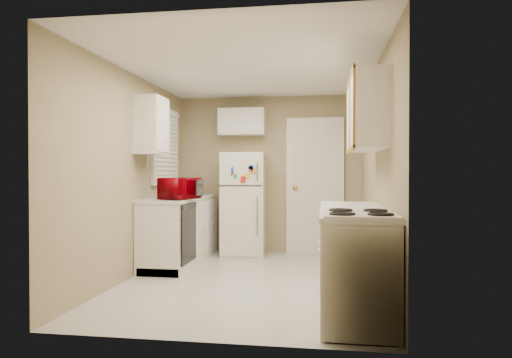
# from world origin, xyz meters

# --- Properties ---
(floor) EXTENTS (3.80, 3.80, 0.00)m
(floor) POSITION_xyz_m (0.00, 0.00, 0.00)
(floor) COLOR beige
(floor) RESTS_ON ground
(ceiling) EXTENTS (3.80, 3.80, 0.00)m
(ceiling) POSITION_xyz_m (0.00, 0.00, 2.40)
(ceiling) COLOR white
(ceiling) RESTS_ON floor
(wall_left) EXTENTS (3.80, 3.80, 0.00)m
(wall_left) POSITION_xyz_m (-1.40, 0.00, 1.20)
(wall_left) COLOR #9A8865
(wall_left) RESTS_ON floor
(wall_right) EXTENTS (3.80, 3.80, 0.00)m
(wall_right) POSITION_xyz_m (1.40, 0.00, 1.20)
(wall_right) COLOR #9A8865
(wall_right) RESTS_ON floor
(wall_back) EXTENTS (2.80, 2.80, 0.00)m
(wall_back) POSITION_xyz_m (0.00, 1.90, 1.20)
(wall_back) COLOR #9A8865
(wall_back) RESTS_ON floor
(wall_front) EXTENTS (2.80, 2.80, 0.00)m
(wall_front) POSITION_xyz_m (0.00, -1.90, 1.20)
(wall_front) COLOR #9A8865
(wall_front) RESTS_ON floor
(left_counter) EXTENTS (0.60, 1.80, 0.90)m
(left_counter) POSITION_xyz_m (-1.10, 0.90, 0.45)
(left_counter) COLOR silver
(left_counter) RESTS_ON floor
(dishwasher) EXTENTS (0.03, 0.58, 0.72)m
(dishwasher) POSITION_xyz_m (-0.81, 0.30, 0.49)
(dishwasher) COLOR black
(dishwasher) RESTS_ON floor
(sink) EXTENTS (0.54, 0.74, 0.16)m
(sink) POSITION_xyz_m (-1.10, 1.05, 0.86)
(sink) COLOR gray
(sink) RESTS_ON left_counter
(microwave) EXTENTS (0.54, 0.40, 0.32)m
(microwave) POSITION_xyz_m (-0.92, 0.30, 1.05)
(microwave) COLOR #7D0008
(microwave) RESTS_ON left_counter
(soap_bottle) EXTENTS (0.12, 0.12, 0.21)m
(soap_bottle) POSITION_xyz_m (-1.09, 1.41, 1.00)
(soap_bottle) COLOR silver
(soap_bottle) RESTS_ON left_counter
(window_blinds) EXTENTS (0.10, 0.98, 1.08)m
(window_blinds) POSITION_xyz_m (-1.36, 1.05, 1.60)
(window_blinds) COLOR silver
(window_blinds) RESTS_ON wall_left
(upper_cabinet_left) EXTENTS (0.30, 0.45, 0.70)m
(upper_cabinet_left) POSITION_xyz_m (-1.25, 0.22, 1.80)
(upper_cabinet_left) COLOR silver
(upper_cabinet_left) RESTS_ON wall_left
(refrigerator) EXTENTS (0.66, 0.65, 1.52)m
(refrigerator) POSITION_xyz_m (-0.35, 1.58, 0.76)
(refrigerator) COLOR beige
(refrigerator) RESTS_ON floor
(cabinet_over_fridge) EXTENTS (0.70, 0.30, 0.40)m
(cabinet_over_fridge) POSITION_xyz_m (-0.40, 1.75, 2.00)
(cabinet_over_fridge) COLOR silver
(cabinet_over_fridge) RESTS_ON wall_back
(interior_door) EXTENTS (0.86, 0.06, 2.08)m
(interior_door) POSITION_xyz_m (0.70, 1.86, 1.02)
(interior_door) COLOR beige
(interior_door) RESTS_ON floor
(right_counter) EXTENTS (0.60, 2.00, 0.90)m
(right_counter) POSITION_xyz_m (1.10, -0.80, 0.45)
(right_counter) COLOR silver
(right_counter) RESTS_ON floor
(stove) EXTENTS (0.56, 0.69, 0.84)m
(stove) POSITION_xyz_m (1.11, -1.45, 0.42)
(stove) COLOR beige
(stove) RESTS_ON floor
(upper_cabinet_right) EXTENTS (0.30, 1.20, 0.70)m
(upper_cabinet_right) POSITION_xyz_m (1.25, -0.50, 1.80)
(upper_cabinet_right) COLOR silver
(upper_cabinet_right) RESTS_ON wall_right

